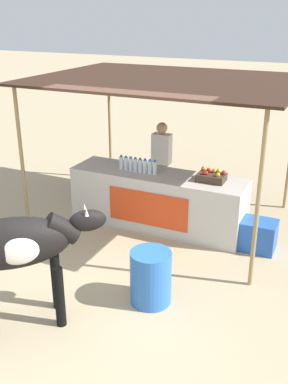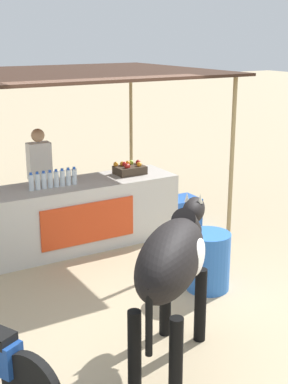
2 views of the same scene
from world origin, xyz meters
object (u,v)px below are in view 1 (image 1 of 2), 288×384
cooler_box (256,235)px  cow (16,246)px  fruit_crate (212,176)px  vendor_behind_counter (161,165)px  stall_counter (157,200)px  water_barrel (151,277)px

cooler_box → cow: bearing=-125.4°
fruit_crate → cooler_box: bearing=-10.7°
cooler_box → vendor_behind_counter: bearing=156.9°
fruit_crate → cow: bearing=-112.6°
cooler_box → cow: size_ratio=0.37×
cooler_box → stall_counter: bearing=176.8°
cow → vendor_behind_counter: bearing=87.9°
stall_counter → cow: (-0.40, -3.10, 0.55)m
fruit_crate → stall_counter: bearing=-176.3°
water_barrel → cow: 1.73m
stall_counter → water_barrel: stall_counter is taller
fruit_crate → cow: (-1.31, -3.16, -0.00)m
stall_counter → cooler_box: 1.76m
vendor_behind_counter → water_barrel: vendor_behind_counter is taller
cooler_box → water_barrel: (-0.93, -1.97, 0.12)m
vendor_behind_counter → water_barrel: 3.05m
stall_counter → fruit_crate: 1.07m
cooler_box → cow: 3.77m
fruit_crate → cow: size_ratio=0.27×
stall_counter → cow: 3.17m
fruit_crate → vendor_behind_counter: 1.37m
cooler_box → cow: (-2.14, -3.00, 0.79)m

